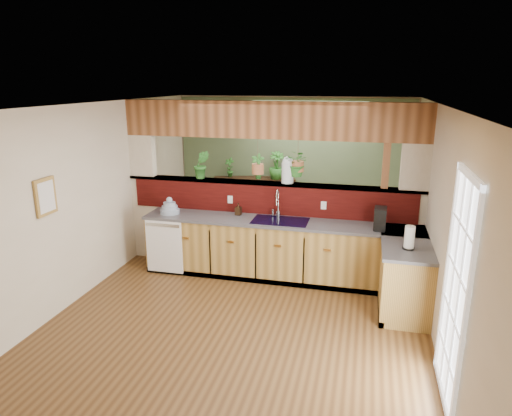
% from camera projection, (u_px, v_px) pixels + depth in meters
% --- Properties ---
extents(ground, '(4.60, 7.00, 0.01)m').
position_uv_depth(ground, '(247.00, 305.00, 6.09)').
color(ground, '#54361A').
rests_on(ground, ground).
extents(ceiling, '(4.60, 7.00, 0.01)m').
position_uv_depth(ceiling, '(246.00, 106.00, 5.39)').
color(ceiling, brown).
rests_on(ceiling, ground).
extents(wall_back, '(4.60, 0.02, 2.60)m').
position_uv_depth(wall_back, '(292.00, 164.00, 9.01)').
color(wall_back, beige).
rests_on(wall_back, ground).
extents(wall_front, '(4.60, 0.02, 2.60)m').
position_uv_depth(wall_front, '(80.00, 385.00, 2.46)').
color(wall_front, beige).
rests_on(wall_front, ground).
extents(wall_left, '(0.02, 7.00, 2.60)m').
position_uv_depth(wall_left, '(85.00, 200.00, 6.27)').
color(wall_left, beige).
rests_on(wall_left, ground).
extents(wall_right, '(0.02, 7.00, 2.60)m').
position_uv_depth(wall_right, '(441.00, 225.00, 5.21)').
color(wall_right, beige).
rests_on(wall_right, ground).
extents(pass_through_partition, '(4.60, 0.21, 2.60)m').
position_uv_depth(pass_through_partition, '(271.00, 195.00, 7.02)').
color(pass_through_partition, beige).
rests_on(pass_through_partition, ground).
extents(pass_through_ledge, '(4.60, 0.21, 0.04)m').
position_uv_depth(pass_through_ledge, '(269.00, 183.00, 6.98)').
color(pass_through_ledge, brown).
rests_on(pass_through_ledge, ground).
extents(header_beam, '(4.60, 0.15, 0.55)m').
position_uv_depth(header_beam, '(270.00, 120.00, 6.72)').
color(header_beam, brown).
rests_on(header_beam, ground).
extents(sage_backwall, '(4.55, 0.02, 2.55)m').
position_uv_depth(sage_backwall, '(292.00, 164.00, 8.99)').
color(sage_backwall, '#566D4A').
rests_on(sage_backwall, ground).
extents(countertop, '(4.14, 1.52, 0.90)m').
position_uv_depth(countertop, '(318.00, 256.00, 6.59)').
color(countertop, olive).
rests_on(countertop, ground).
extents(dishwasher, '(0.58, 0.03, 0.82)m').
position_uv_depth(dishwasher, '(164.00, 246.00, 6.92)').
color(dishwasher, white).
rests_on(dishwasher, ground).
extents(navy_sink, '(0.82, 0.50, 0.18)m').
position_uv_depth(navy_sink, '(280.00, 226.00, 6.72)').
color(navy_sink, black).
rests_on(navy_sink, countertop).
extents(french_door, '(0.06, 1.02, 2.16)m').
position_uv_depth(french_door, '(455.00, 294.00, 4.07)').
color(french_door, white).
rests_on(french_door, ground).
extents(framed_print, '(0.04, 0.35, 0.45)m').
position_uv_depth(framed_print, '(46.00, 197.00, 5.44)').
color(framed_print, olive).
rests_on(framed_print, wall_left).
extents(faucet, '(0.19, 0.19, 0.44)m').
position_uv_depth(faucet, '(277.00, 202.00, 6.80)').
color(faucet, '#B7B7B2').
rests_on(faucet, countertop).
extents(dish_stack, '(0.30, 0.30, 0.26)m').
position_uv_depth(dish_stack, '(170.00, 208.00, 7.05)').
color(dish_stack, '#91A2BB').
rests_on(dish_stack, countertop).
extents(soap_dispenser, '(0.10, 0.10, 0.19)m').
position_uv_depth(soap_dispenser, '(238.00, 209.00, 6.97)').
color(soap_dispenser, '#332112').
rests_on(soap_dispenser, countertop).
extents(coffee_maker, '(0.16, 0.27, 0.30)m').
position_uv_depth(coffee_maker, '(380.00, 219.00, 6.29)').
color(coffee_maker, black).
rests_on(coffee_maker, countertop).
extents(paper_towel, '(0.15, 0.15, 0.31)m').
position_uv_depth(paper_towel, '(409.00, 238.00, 5.54)').
color(paper_towel, black).
rests_on(paper_towel, countertop).
extents(glass_jar, '(0.18, 0.18, 0.41)m').
position_uv_depth(glass_jar, '(288.00, 170.00, 6.86)').
color(glass_jar, silver).
rests_on(glass_jar, pass_through_ledge).
extents(ledge_plant_left, '(0.30, 0.27, 0.44)m').
position_uv_depth(ledge_plant_left, '(201.00, 165.00, 7.17)').
color(ledge_plant_left, '#286623').
rests_on(ledge_plant_left, pass_through_ledge).
extents(hanging_plant_a, '(0.20, 0.18, 0.54)m').
position_uv_depth(hanging_plant_a, '(258.00, 159.00, 6.92)').
color(hanging_plant_a, brown).
rests_on(hanging_plant_a, header_beam).
extents(hanging_plant_b, '(0.44, 0.42, 0.51)m').
position_uv_depth(hanging_plant_b, '(298.00, 152.00, 6.75)').
color(hanging_plant_b, brown).
rests_on(hanging_plant_b, header_beam).
extents(shelving_console, '(1.65, 0.83, 1.06)m').
position_uv_depth(shelving_console, '(254.00, 204.00, 9.16)').
color(shelving_console, black).
rests_on(shelving_console, ground).
extents(shelf_plant_a, '(0.23, 0.18, 0.38)m').
position_uv_depth(shelf_plant_a, '(230.00, 167.00, 9.08)').
color(shelf_plant_a, '#286623').
rests_on(shelf_plant_a, shelving_console).
extents(shelf_plant_b, '(0.39, 0.39, 0.54)m').
position_uv_depth(shelf_plant_b, '(277.00, 165.00, 8.84)').
color(shelf_plant_b, '#286623').
rests_on(shelf_plant_b, shelving_console).
extents(floor_plant, '(0.93, 0.87, 0.83)m').
position_uv_depth(floor_plant, '(354.00, 223.00, 8.19)').
color(floor_plant, '#286623').
rests_on(floor_plant, ground).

